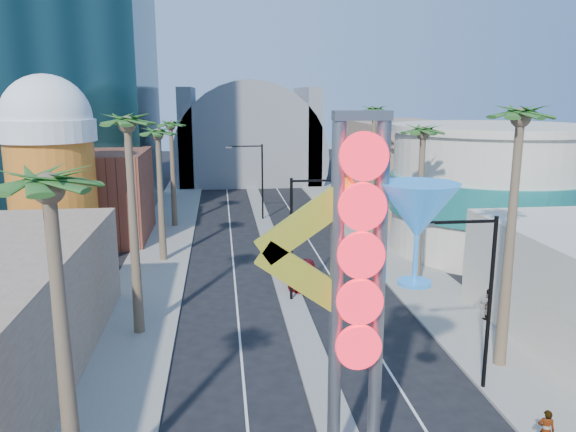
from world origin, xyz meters
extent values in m
cube|color=gray|center=(-9.50, 35.00, 0.07)|extent=(5.00, 100.00, 0.15)
cube|color=gray|center=(9.50, 35.00, 0.07)|extent=(5.00, 100.00, 0.15)
cube|color=gray|center=(0.00, 38.00, 0.07)|extent=(1.60, 84.00, 0.15)
cube|color=brown|center=(-16.00, 38.00, 4.00)|extent=(10.00, 10.00, 8.00)
cube|color=#8B6E59|center=(16.00, 48.00, 5.00)|extent=(10.00, 20.00, 10.00)
cylinder|color=orange|center=(-17.00, 30.00, 5.00)|extent=(6.40, 6.40, 10.00)
cylinder|color=white|center=(-17.00, 30.00, 10.40)|extent=(7.00, 7.00, 1.60)
sphere|color=white|center=(-17.00, 30.00, 11.20)|extent=(6.60, 6.60, 6.60)
cylinder|color=beige|center=(18.00, 30.00, 5.00)|extent=(16.00, 16.00, 10.00)
cylinder|color=teal|center=(18.00, 30.00, 5.00)|extent=(16.60, 16.60, 3.00)
cylinder|color=beige|center=(18.00, 30.00, 10.30)|extent=(16.60, 16.60, 0.60)
cylinder|color=slate|center=(0.00, 72.00, 4.00)|extent=(22.00, 16.00, 22.00)
cube|color=slate|center=(-9.00, 72.00, 7.00)|extent=(2.00, 16.00, 14.00)
cube|color=slate|center=(9.00, 72.00, 7.00)|extent=(2.00, 16.00, 14.00)
cylinder|color=slate|center=(-0.70, 3.00, 6.50)|extent=(0.44, 0.44, 12.00)
cylinder|color=slate|center=(0.70, 3.00, 6.50)|extent=(0.44, 0.44, 12.00)
cube|color=slate|center=(0.00, 3.00, 12.40)|extent=(1.80, 0.50, 0.30)
cylinder|color=red|center=(0.00, 2.65, 11.20)|extent=(1.50, 0.25, 1.50)
cylinder|color=red|center=(0.00, 2.65, 9.65)|extent=(1.50, 0.25, 1.50)
cylinder|color=red|center=(0.00, 2.65, 8.10)|extent=(1.50, 0.25, 1.50)
cylinder|color=red|center=(0.00, 2.65, 6.55)|extent=(1.50, 0.25, 1.50)
cylinder|color=red|center=(0.00, 2.65, 5.00)|extent=(1.50, 0.25, 1.50)
cube|color=yellow|center=(-1.60, 3.00, 9.20)|extent=(3.47, 0.25, 2.80)
cube|color=yellow|center=(-1.60, 3.00, 7.20)|extent=(3.47, 0.25, 2.80)
cone|color=blue|center=(1.90, 3.00, 9.40)|extent=(2.60, 2.60, 1.80)
cylinder|color=blue|center=(1.90, 3.00, 7.80)|extent=(0.16, 0.16, 1.60)
cylinder|color=blue|center=(1.90, 3.00, 7.00)|extent=(1.10, 1.10, 0.12)
cylinder|color=black|center=(0.00, 20.00, 4.00)|extent=(0.18, 0.18, 8.00)
cube|color=black|center=(1.80, 20.00, 7.80)|extent=(3.60, 0.12, 0.12)
cube|color=slate|center=(3.40, 20.00, 7.70)|extent=(0.60, 0.25, 0.18)
cylinder|color=black|center=(0.00, 44.00, 4.00)|extent=(0.18, 0.18, 8.00)
cube|color=black|center=(-1.80, 44.00, 7.80)|extent=(3.60, 0.12, 0.12)
cube|color=slate|center=(-3.40, 44.00, 7.70)|extent=(0.60, 0.25, 0.18)
cylinder|color=black|center=(7.20, 8.00, 4.00)|extent=(0.18, 0.18, 8.00)
cube|color=black|center=(5.58, 8.00, 7.80)|extent=(3.24, 0.12, 0.12)
cube|color=slate|center=(4.14, 8.00, 7.70)|extent=(0.60, 0.25, 0.18)
cylinder|color=brown|center=(-9.00, 2.00, 5.25)|extent=(0.40, 0.40, 10.50)
sphere|color=#18491C|center=(-9.00, 2.00, 10.50)|extent=(2.40, 2.40, 2.40)
cylinder|color=brown|center=(-9.00, 16.00, 5.75)|extent=(0.40, 0.40, 11.50)
sphere|color=#18491C|center=(-9.00, 16.00, 11.50)|extent=(2.40, 2.40, 2.40)
cylinder|color=brown|center=(-9.00, 30.00, 5.00)|extent=(0.40, 0.40, 10.00)
sphere|color=#18491C|center=(-9.00, 30.00, 10.00)|extent=(2.40, 2.40, 2.40)
cylinder|color=brown|center=(-9.00, 42.00, 5.00)|extent=(0.40, 0.40, 10.00)
sphere|color=#18491C|center=(-9.00, 42.00, 10.00)|extent=(2.40, 2.40, 2.40)
cylinder|color=brown|center=(9.00, 10.00, 6.00)|extent=(0.40, 0.40, 12.00)
sphere|color=#18491C|center=(9.00, 10.00, 12.00)|extent=(2.40, 2.40, 2.40)
cylinder|color=brown|center=(9.00, 22.00, 5.25)|extent=(0.40, 0.40, 10.50)
sphere|color=#18491C|center=(9.00, 22.00, 10.50)|extent=(2.40, 2.40, 2.40)
cylinder|color=brown|center=(9.00, 34.00, 5.75)|extent=(0.40, 0.40, 11.50)
sphere|color=#18491C|center=(9.00, 34.00, 11.50)|extent=(2.40, 2.40, 2.40)
imported|color=#A00C1B|center=(1.20, 23.28, 0.75)|extent=(2.72, 5.48, 1.49)
imported|color=gray|center=(7.30, 3.30, 0.97)|extent=(0.71, 0.60, 1.65)
imported|color=gray|center=(10.94, 15.31, 1.08)|extent=(1.10, 0.99, 1.85)
camera|label=1|loc=(-4.30, -13.83, 13.03)|focal=35.00mm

